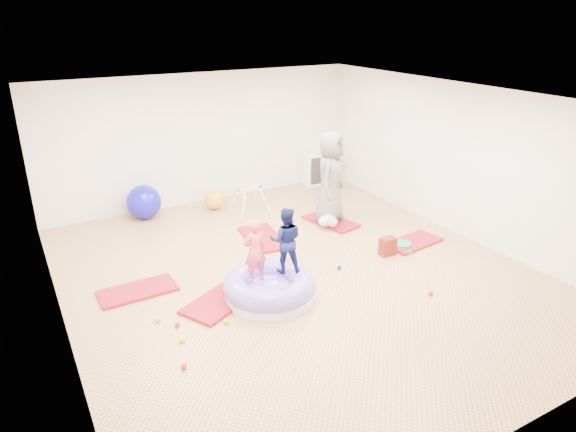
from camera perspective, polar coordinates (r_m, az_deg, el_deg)
room at (r=7.84m, az=1.08°, el=2.68°), size 7.01×8.01×2.81m
gym_mat_front_left at (r=7.70m, az=-7.23°, el=-9.19°), size 1.41×1.14×0.05m
gym_mat_mid_left at (r=8.19m, az=-16.34°, el=-7.97°), size 1.16×0.60×0.05m
gym_mat_center_back at (r=9.61m, az=-2.77°, el=-2.44°), size 0.75×1.30×0.05m
gym_mat_right at (r=9.71m, az=13.72°, el=-2.84°), size 1.16×0.69×0.05m
gym_mat_rear_right at (r=10.37m, az=4.79°, el=-0.61°), size 0.79×1.22×0.05m
inflatable_cushion at (r=7.66m, az=-2.08°, el=-7.95°), size 1.38×1.38×0.43m
child_pink at (r=7.24m, az=-3.71°, el=-3.54°), size 0.36×0.24×0.95m
child_navy at (r=7.48m, az=-0.26°, el=-2.38°), size 0.62×0.57×1.01m
adult_caregiver at (r=10.08m, az=4.74°, el=4.33°), size 1.05×1.01×1.81m
infant at (r=10.03m, az=4.52°, el=-0.54°), size 0.39×0.40×0.23m
ball_pit_balls at (r=7.89m, az=-0.93°, el=-8.09°), size 4.55×2.99×0.08m
exercise_ball_blue at (r=10.85m, az=-15.72°, el=1.50°), size 0.70×0.70×0.70m
exercise_ball_orange at (r=11.10m, az=-8.18°, el=1.85°), size 0.44×0.44×0.44m
infant_play_gym at (r=10.83m, az=-4.30°, el=2.26°), size 0.69×0.66×0.53m
cube_shelf at (r=12.65m, az=3.39°, el=5.31°), size 0.76×0.37×0.76m
balance_disc at (r=9.51m, az=12.53°, el=-3.15°), size 0.34×0.34×0.08m
backpack at (r=9.11m, az=11.02°, el=-3.34°), size 0.28×0.18×0.32m
yellow_toy at (r=7.67m, az=0.91°, el=-9.25°), size 0.20×0.20×0.03m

